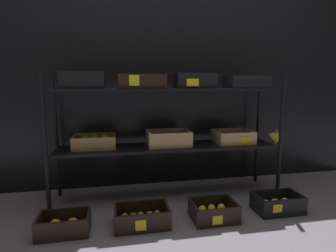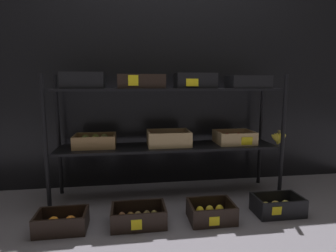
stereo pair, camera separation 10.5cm
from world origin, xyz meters
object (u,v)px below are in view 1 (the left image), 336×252
object	(u,v)px
crate_ground_kiwi	(142,218)
display_rack	(168,115)
crate_ground_lemon	(214,212)
crate_ground_apple_gold	(277,205)
crate_ground_orange	(64,226)

from	to	relation	value
crate_ground_kiwi	display_rack	bearing A→B (deg)	58.95
display_rack	crate_ground_lemon	world-z (taller)	display_rack
crate_ground_kiwi	crate_ground_apple_gold	world-z (taller)	crate_ground_apple_gold
crate_ground_kiwi	crate_ground_lemon	size ratio (longest dim) A/B	1.17
crate_ground_lemon	crate_ground_apple_gold	size ratio (longest dim) A/B	0.90
display_rack	crate_ground_kiwi	xyz separation A→B (m)	(-0.28, -0.46, -0.66)
display_rack	crate_ground_apple_gold	bearing A→B (deg)	-29.80
crate_ground_orange	crate_ground_apple_gold	xyz separation A→B (m)	(1.56, 0.02, 0.00)
crate_ground_orange	crate_ground_kiwi	bearing A→B (deg)	0.33
display_rack	crate_ground_lemon	xyz separation A→B (m)	(0.25, -0.47, -0.66)
display_rack	crate_ground_apple_gold	distance (m)	1.11
crate_ground_lemon	crate_ground_apple_gold	xyz separation A→B (m)	(0.53, 0.02, 0.00)
display_rack	crate_ground_lemon	bearing A→B (deg)	-62.23
crate_ground_kiwi	crate_ground_lemon	xyz separation A→B (m)	(0.52, -0.01, 0.00)
crate_ground_lemon	crate_ground_kiwi	bearing A→B (deg)	178.96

